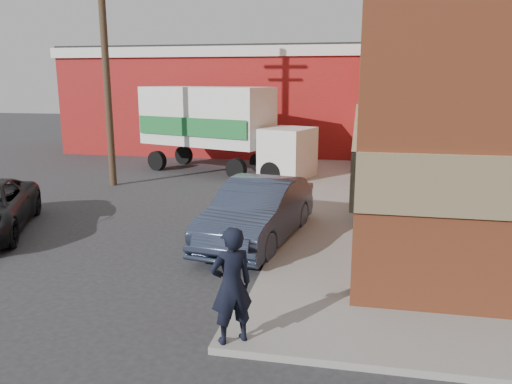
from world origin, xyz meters
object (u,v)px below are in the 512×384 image
at_px(sedan, 258,212).
at_px(utility_pole, 105,56).
at_px(warehouse, 225,99).
at_px(man, 231,286).
at_px(box_truck, 221,124).

bearing_deg(sedan, utility_pole, 149.13).
xyz_separation_m(warehouse, man, (5.80, -21.55, -1.81)).
distance_m(sedan, box_truck, 9.62).
distance_m(warehouse, box_truck, 7.88).
relative_size(warehouse, man, 9.19).
height_order(warehouse, man, warehouse).
distance_m(utility_pole, sedan, 9.56).
bearing_deg(man, warehouse, -109.80).
bearing_deg(sedan, man, -74.43).
relative_size(man, box_truck, 0.23).
bearing_deg(box_truck, utility_pole, -115.88).
distance_m(utility_pole, man, 13.36).
bearing_deg(sedan, warehouse, 116.18).
xyz_separation_m(utility_pole, box_truck, (3.33, 3.37, -2.66)).
distance_m(man, box_truck, 14.51).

